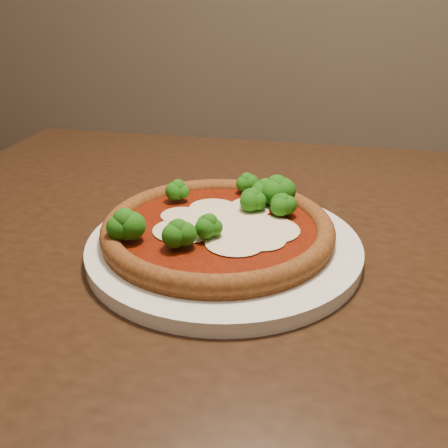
# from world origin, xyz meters

# --- Properties ---
(dining_table) EXTENTS (1.24, 0.96, 0.75)m
(dining_table) POSITION_xyz_m (0.13, 0.06, 0.65)
(dining_table) COLOR black
(dining_table) RESTS_ON floor
(plate) EXTENTS (0.34, 0.34, 0.02)m
(plate) POSITION_xyz_m (0.07, -0.00, 0.76)
(plate) COLOR silver
(plate) RESTS_ON dining_table
(pizza) EXTENTS (0.29, 0.29, 0.06)m
(pizza) POSITION_xyz_m (0.07, 0.01, 0.78)
(pizza) COLOR brown
(pizza) RESTS_ON plate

